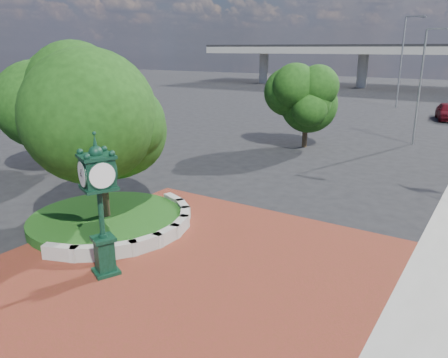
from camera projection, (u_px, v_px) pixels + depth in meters
ground at (207, 255)px, 15.17m from camera, size 200.00×200.00×0.00m
plaza at (190, 266)px, 14.37m from camera, size 12.00×12.00×0.04m
planter_wall at (148, 231)px, 16.51m from camera, size 2.96×6.77×0.54m
grass_bed at (106, 220)px, 17.72m from camera, size 6.10×6.10×0.40m
tree_planter at (99, 134)px, 16.70m from camera, size 5.20×5.20×6.33m
tree_northwest at (70, 99)px, 24.77m from camera, size 5.60×5.60×6.93m
tree_street at (307, 102)px, 30.79m from camera, size 4.40×4.40×5.45m
post_clock at (100, 200)px, 13.19m from camera, size 1.18×1.18×4.52m
parked_car at (448, 111)px, 43.30m from camera, size 3.14×5.34×1.71m
street_lamp_near at (424, 78)px, 31.12m from camera, size 1.85×0.29×8.22m
street_lamp_far at (404, 55)px, 50.80m from camera, size 2.32×0.63×10.39m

